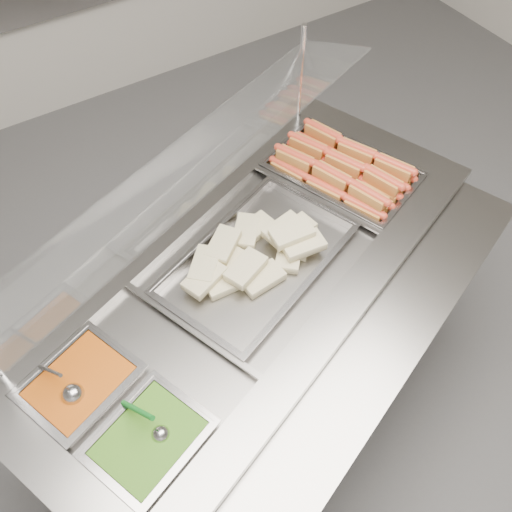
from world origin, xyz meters
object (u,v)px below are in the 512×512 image
sneeze_guard (191,166)px  pan_hotdogs (341,177)px  steam_counter (249,334)px  pan_wraps (258,263)px  serving_spoon (157,430)px  ladle (72,393)px

sneeze_guard → pan_hotdogs: 0.70m
steam_counter → pan_hotdogs: 0.67m
steam_counter → pan_hotdogs: size_ratio=3.23×
pan_wraps → serving_spoon: (-0.52, -0.34, 0.03)m
steam_counter → sneeze_guard: bearing=110.6°
serving_spoon → ladle: bearing=124.6°
pan_hotdogs → sneeze_guard: bearing=-178.7°
ladle → pan_hotdogs: bearing=14.9°
serving_spoon → steam_counter: bearing=34.3°
pan_hotdogs → ladle: ladle is taller
pan_hotdogs → serving_spoon: size_ratio=3.66×
pan_wraps → serving_spoon: size_ratio=4.49×
pan_wraps → ladle: (-0.67, -0.13, 0.03)m
pan_hotdogs → serving_spoon: 1.12m
pan_wraps → ladle: ladle is taller
pan_hotdogs → ladle: (-1.14, -0.30, 0.04)m
ladle → steam_counter: bearing=9.8°
sneeze_guard → pan_wraps: (0.12, -0.16, -0.35)m
serving_spoon → pan_wraps: bearing=33.1°
sneeze_guard → serving_spoon: bearing=-128.5°
steam_counter → pan_wraps: pan_wraps is taller
steam_counter → sneeze_guard: (-0.07, 0.18, 0.73)m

